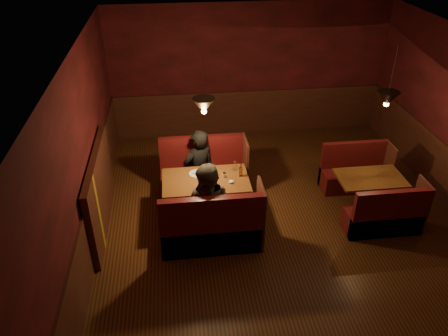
{
  "coord_description": "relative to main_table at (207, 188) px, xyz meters",
  "views": [
    {
      "loc": [
        -1.65,
        -5.52,
        4.62
      ],
      "look_at": [
        -0.93,
        0.4,
        0.95
      ],
      "focal_mm": 35.0,
      "sensor_mm": 36.0,
      "label": 1
    }
  ],
  "objects": [
    {
      "name": "second_bench_far",
      "position": [
        2.8,
        0.59,
        -0.3
      ],
      "size": [
        1.23,
        0.46,
        0.88
      ],
      "color": "#4B0B09",
      "rests_on": "ground"
    },
    {
      "name": "main_bench_near",
      "position": [
        0.02,
        -0.8,
        -0.24
      ],
      "size": [
        1.54,
        0.55,
        1.05
      ],
      "color": "#4B0B09",
      "rests_on": "ground"
    },
    {
      "name": "room",
      "position": [
        0.94,
        -0.36,
        0.47
      ],
      "size": [
        6.02,
        7.02,
        2.92
      ],
      "color": "#36220E",
      "rests_on": "ground"
    },
    {
      "name": "diner_a",
      "position": [
        -0.08,
        0.69,
        0.24
      ],
      "size": [
        0.71,
        0.6,
        1.65
      ],
      "primitive_type": "imported",
      "rotation": [
        0.0,
        0.0,
        3.55
      ],
      "color": "black",
      "rests_on": "ground"
    },
    {
      "name": "main_table",
      "position": [
        0.0,
        0.0,
        0.0
      ],
      "size": [
        1.4,
        0.85,
        0.98
      ],
      "color": "#543011",
      "rests_on": "ground"
    },
    {
      "name": "main_bench_far",
      "position": [
        0.02,
        0.8,
        -0.24
      ],
      "size": [
        1.54,
        0.55,
        1.05
      ],
      "color": "#4B0B09",
      "rests_on": "ground"
    },
    {
      "name": "second_bench_near",
      "position": [
        2.8,
        -0.74,
        -0.3
      ],
      "size": [
        1.23,
        0.46,
        0.88
      ],
      "color": "#4B0B09",
      "rests_on": "ground"
    },
    {
      "name": "diner_b",
      "position": [
        0.0,
        -0.6,
        0.27
      ],
      "size": [
        1.01,
        0.9,
        1.7
      ],
      "primitive_type": "imported",
      "rotation": [
        0.0,
        0.0,
        -0.38
      ],
      "color": "#413C32",
      "rests_on": "ground"
    },
    {
      "name": "second_table",
      "position": [
        2.78,
        -0.08,
        -0.11
      ],
      "size": [
        1.12,
        0.71,
        0.63
      ],
      "color": "#543011",
      "rests_on": "ground"
    }
  ]
}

